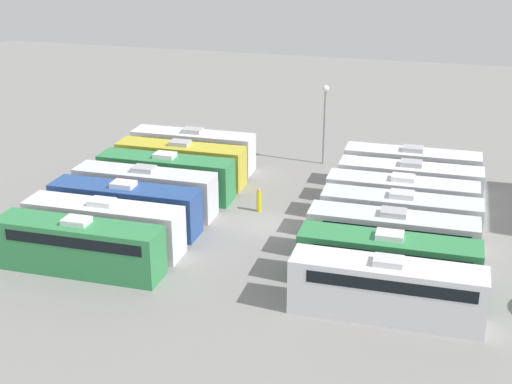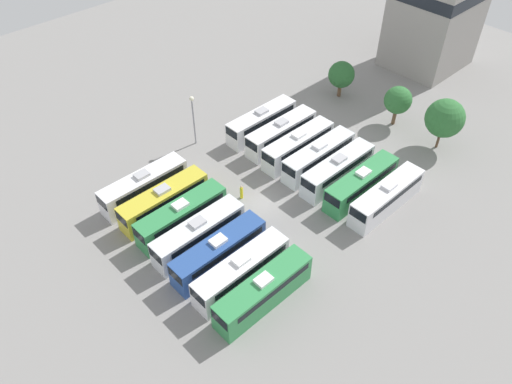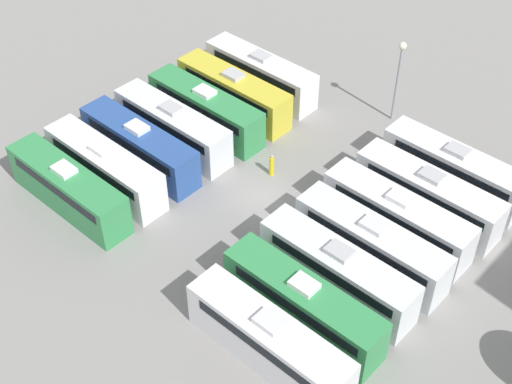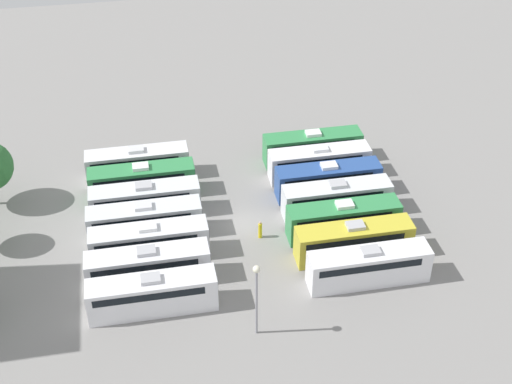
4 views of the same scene
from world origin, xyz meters
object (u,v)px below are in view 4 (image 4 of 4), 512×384
(bus_5, at_px, (319,162))
(bus_6, at_px, (312,146))
(bus_11, at_px, (145,200))
(bus_12, at_px, (142,180))
(bus_4, at_px, (328,179))
(light_pole, at_px, (257,288))
(bus_2, at_px, (343,219))
(bus_9, at_px, (149,241))
(bus_7, at_px, (152,294))
(bus_0, at_px, (368,265))
(worker_person, at_px, (260,230))
(bus_8, at_px, (148,266))
(bus_3, at_px, (336,198))
(bus_10, at_px, (144,220))
(bus_1, at_px, (353,240))
(bus_13, at_px, (137,163))

(bus_5, xyz_separation_m, bus_6, (3.15, -0.10, 0.00))
(bus_11, relative_size, bus_12, 1.00)
(bus_5, distance_m, bus_11, 18.71)
(bus_4, relative_size, bus_12, 1.00)
(bus_11, bearing_deg, light_pole, -156.36)
(bus_2, distance_m, bus_9, 18.14)
(bus_7, bearing_deg, bus_6, -43.45)
(bus_0, bearing_deg, worker_person, 46.00)
(bus_7, height_order, bus_12, same)
(bus_11, bearing_deg, bus_0, -126.07)
(bus_8, distance_m, bus_11, 9.78)
(bus_3, distance_m, bus_7, 21.20)
(bus_5, relative_size, light_pole, 1.50)
(bus_3, distance_m, bus_5, 6.60)
(worker_person, bearing_deg, bus_3, -73.52)
(bus_12, height_order, light_pole, light_pole)
(bus_2, bearing_deg, light_pole, 136.60)
(bus_7, relative_size, bus_10, 1.00)
(bus_8, bearing_deg, bus_4, -62.46)
(bus_2, height_order, bus_10, same)
(bus_0, xyz_separation_m, bus_8, (3.59, 18.71, 0.00))
(bus_2, distance_m, bus_3, 3.31)
(worker_person, bearing_deg, bus_10, 77.24)
(bus_3, xyz_separation_m, light_pole, (-14.30, 10.71, 3.10))
(bus_7, bearing_deg, bus_0, -90.10)
(bus_3, relative_size, light_pole, 1.50)
(bus_2, bearing_deg, worker_person, 83.28)
(bus_3, distance_m, bus_6, 9.75)
(bus_2, xyz_separation_m, bus_12, (9.98, 18.18, 0.00))
(bus_6, height_order, light_pole, light_pole)
(bus_9, height_order, light_pole, light_pole)
(bus_10, bearing_deg, bus_1, -109.60)
(light_pole, bearing_deg, bus_6, -24.22)
(bus_10, xyz_separation_m, worker_person, (-2.40, -10.58, -0.92))
(bus_6, bearing_deg, worker_person, 146.06)
(bus_8, bearing_deg, bus_5, -55.08)
(bus_6, height_order, bus_11, same)
(bus_1, xyz_separation_m, bus_5, (13.11, -0.30, 0.00))
(bus_9, distance_m, bus_13, 13.23)
(bus_5, distance_m, bus_12, 18.50)
(bus_2, bearing_deg, bus_6, -1.81)
(worker_person, bearing_deg, bus_8, 111.09)
(worker_person, distance_m, light_pole, 12.85)
(bus_8, height_order, light_pole, light_pole)
(bus_7, distance_m, bus_8, 3.56)
(bus_2, xyz_separation_m, bus_4, (6.59, -0.36, 0.00))
(bus_5, distance_m, bus_9, 20.90)
(bus_10, relative_size, light_pole, 1.50)
(bus_1, distance_m, bus_2, 3.22)
(bus_1, xyz_separation_m, bus_9, (3.30, 18.15, 0.00))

